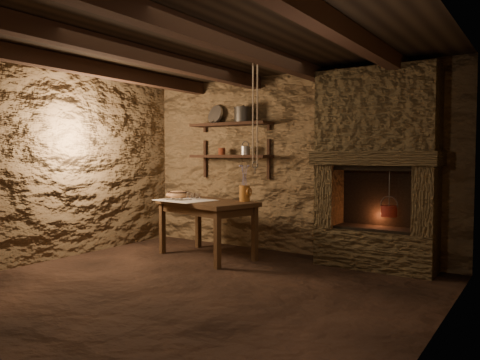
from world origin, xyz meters
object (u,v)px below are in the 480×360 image
Objects in this scene: stoneware_jug at (245,186)px; wooden_bowl at (178,195)px; work_table at (207,227)px; iron_stockpot at (243,115)px; red_pot at (389,210)px.

stoneware_jug reaches higher than wooden_bowl.
iron_stockpot is (0.11, 0.69, 1.47)m from work_table.
stoneware_jug is at bearing -55.08° from iron_stockpot.
work_table is 0.73m from stoneware_jug.
red_pot is (2.05, -0.12, -1.17)m from iron_stockpot.
stoneware_jug reaches higher than work_table.
iron_stockpot is (-0.35, 0.50, 0.93)m from stoneware_jug.
iron_stockpot is at bearing 143.53° from stoneware_jug.
red_pot is at bearing 9.53° from wooden_bowl.
work_table is 1.63m from iron_stockpot.
wooden_bowl is at bearing -140.02° from iron_stockpot.
work_table is at bearing -165.24° from red_pot.
red_pot reaches higher than work_table.
wooden_bowl reaches higher than work_table.
stoneware_jug reaches higher than red_pot.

